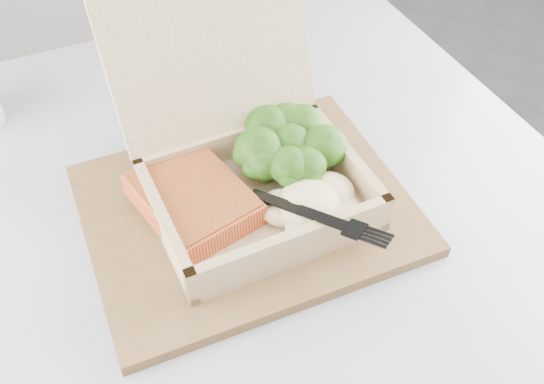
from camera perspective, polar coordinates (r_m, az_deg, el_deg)
name	(u,v)px	position (r m, az deg, el deg)	size (l,w,h in m)	color
cafe_table	(236,313)	(0.77, -3.43, -11.30)	(0.78, 0.78, 0.71)	black
serving_tray	(247,209)	(0.62, -2.40, -1.63)	(0.32, 0.25, 0.01)	brown
takeout_container	(243,152)	(0.60, -2.73, 3.76)	(0.21, 0.23, 0.19)	tan
salmon_fillet	(193,199)	(0.59, -7.46, -0.69)	(0.09, 0.12, 0.02)	orange
broccoli_pile	(290,150)	(0.62, 1.70, 3.98)	(0.12, 0.12, 0.04)	#3E771A
mashed_potatoes	(309,204)	(0.58, 3.52, -1.14)	(0.10, 0.09, 0.03)	#F6E89F
plastic_fork	(280,200)	(0.56, 0.71, -0.79)	(0.09, 0.13, 0.02)	black
receipt	(224,113)	(0.74, -4.53, 7.42)	(0.07, 0.13, 0.00)	white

